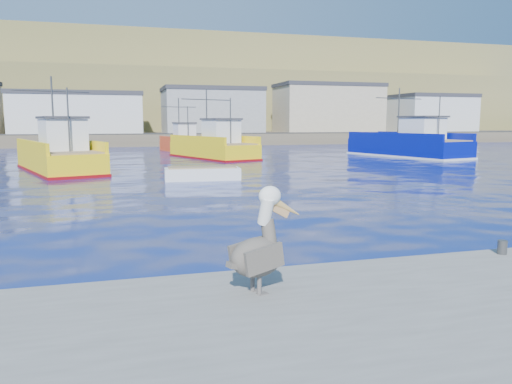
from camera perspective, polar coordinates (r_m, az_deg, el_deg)
ground at (r=13.37m, az=6.38°, el=-6.38°), size 260.00×260.00×0.00m
dock_bollards at (r=10.55m, az=16.50°, el=-6.95°), size 36.20×0.20×0.30m
far_shore at (r=121.43m, az=-13.60°, el=10.46°), size 200.00×81.00×24.00m
trawler_yellow_a at (r=36.02m, az=-21.52°, el=3.80°), size 6.84×11.58×6.47m
trawler_yellow_b at (r=46.14m, az=-4.81°, el=5.12°), size 7.00×11.41×6.45m
trawler_blue at (r=50.59m, az=17.09°, el=5.16°), size 7.32×13.32×6.68m
boat_orange at (r=57.10m, az=-8.42°, el=5.60°), size 4.33×8.18×6.01m
skiff_mid at (r=28.87m, az=-6.14°, el=1.97°), size 4.37×1.79×0.93m
pelican at (r=8.26m, az=0.46°, el=-6.39°), size 1.42×0.83×1.77m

